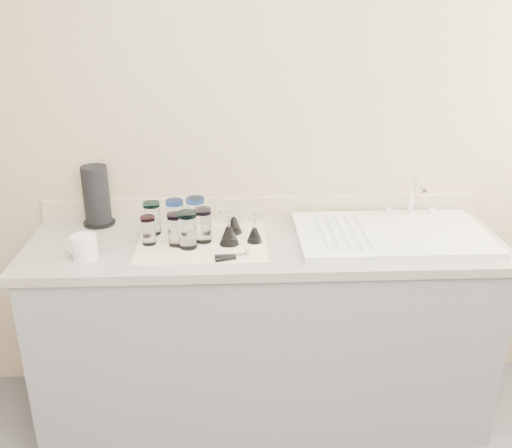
{
  "coord_description": "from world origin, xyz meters",
  "views": [
    {
      "loc": [
        -0.14,
        -1.06,
        1.9
      ],
      "look_at": [
        -0.04,
        1.15,
        1.0
      ],
      "focal_mm": 40.0,
      "sensor_mm": 36.0,
      "label": 1
    }
  ],
  "objects_px": {
    "tumbler_extra": "(188,230)",
    "paper_towel_roll": "(96,196)",
    "tumbler_magenta": "(148,230)",
    "white_mug": "(84,247)",
    "goblet_back_left": "(234,223)",
    "goblet_front_right": "(255,233)",
    "can_opener": "(232,257)",
    "tumbler_teal": "(152,218)",
    "tumbler_blue": "(176,229)",
    "tumbler_purple": "(196,215)",
    "sink_unit": "(391,234)",
    "tumbler_cyan": "(175,216)",
    "tumbler_lavender": "(203,225)",
    "goblet_front_left": "(229,233)"
  },
  "relations": [
    {
      "from": "sink_unit",
      "to": "can_opener",
      "type": "distance_m",
      "value": 0.72
    },
    {
      "from": "tumbler_magenta",
      "to": "tumbler_blue",
      "type": "distance_m",
      "value": 0.12
    },
    {
      "from": "tumbler_extra",
      "to": "paper_towel_roll",
      "type": "relative_size",
      "value": 0.57
    },
    {
      "from": "white_mug",
      "to": "goblet_back_left",
      "type": "bearing_deg",
      "value": 20.35
    },
    {
      "from": "tumbler_magenta",
      "to": "tumbler_blue",
      "type": "bearing_deg",
      "value": -7.65
    },
    {
      "from": "paper_towel_roll",
      "to": "tumbler_magenta",
      "type": "bearing_deg",
      "value": -44.1
    },
    {
      "from": "goblet_back_left",
      "to": "goblet_front_right",
      "type": "height_order",
      "value": "goblet_back_left"
    },
    {
      "from": "tumbler_lavender",
      "to": "paper_towel_roll",
      "type": "relative_size",
      "value": 0.53
    },
    {
      "from": "tumbler_extra",
      "to": "goblet_back_left",
      "type": "height_order",
      "value": "tumbler_extra"
    },
    {
      "from": "tumbler_teal",
      "to": "tumbler_lavender",
      "type": "distance_m",
      "value": 0.25
    },
    {
      "from": "tumbler_extra",
      "to": "goblet_front_left",
      "type": "relative_size",
      "value": 1.03
    },
    {
      "from": "goblet_front_left",
      "to": "can_opener",
      "type": "height_order",
      "value": "goblet_front_left"
    },
    {
      "from": "goblet_back_left",
      "to": "goblet_front_right",
      "type": "distance_m",
      "value": 0.14
    },
    {
      "from": "paper_towel_roll",
      "to": "tumbler_teal",
      "type": "bearing_deg",
      "value": -28.36
    },
    {
      "from": "tumbler_teal",
      "to": "paper_towel_roll",
      "type": "xyz_separation_m",
      "value": [
        -0.27,
        0.14,
        0.05
      ]
    },
    {
      "from": "tumbler_blue",
      "to": "tumbler_extra",
      "type": "relative_size",
      "value": 0.89
    },
    {
      "from": "tumbler_magenta",
      "to": "goblet_back_left",
      "type": "height_order",
      "value": "goblet_back_left"
    },
    {
      "from": "tumbler_purple",
      "to": "tumbler_extra",
      "type": "height_order",
      "value": "tumbler_purple"
    },
    {
      "from": "tumbler_extra",
      "to": "goblet_back_left",
      "type": "relative_size",
      "value": 1.15
    },
    {
      "from": "tumbler_blue",
      "to": "goblet_back_left",
      "type": "distance_m",
      "value": 0.27
    },
    {
      "from": "tumbler_cyan",
      "to": "tumbler_extra",
      "type": "bearing_deg",
      "value": -68.2
    },
    {
      "from": "tumbler_purple",
      "to": "goblet_front_left",
      "type": "height_order",
      "value": "tumbler_purple"
    },
    {
      "from": "goblet_back_left",
      "to": "can_opener",
      "type": "xyz_separation_m",
      "value": [
        -0.01,
        -0.27,
        -0.04
      ]
    },
    {
      "from": "tumbler_teal",
      "to": "tumbler_lavender",
      "type": "relative_size",
      "value": 0.99
    },
    {
      "from": "goblet_back_left",
      "to": "tumbler_lavender",
      "type": "bearing_deg",
      "value": -145.87
    },
    {
      "from": "tumbler_cyan",
      "to": "goblet_front_right",
      "type": "distance_m",
      "value": 0.37
    },
    {
      "from": "tumbler_magenta",
      "to": "paper_towel_roll",
      "type": "bearing_deg",
      "value": 135.9
    },
    {
      "from": "goblet_front_left",
      "to": "paper_towel_roll",
      "type": "height_order",
      "value": "paper_towel_roll"
    },
    {
      "from": "goblet_back_left",
      "to": "white_mug",
      "type": "distance_m",
      "value": 0.65
    },
    {
      "from": "tumbler_magenta",
      "to": "white_mug",
      "type": "distance_m",
      "value": 0.27
    },
    {
      "from": "goblet_front_right",
      "to": "can_opener",
      "type": "relative_size",
      "value": 0.89
    },
    {
      "from": "tumbler_cyan",
      "to": "goblet_back_left",
      "type": "relative_size",
      "value": 1.1
    },
    {
      "from": "goblet_back_left",
      "to": "tumbler_blue",
      "type": "bearing_deg",
      "value": -153.6
    },
    {
      "from": "tumbler_purple",
      "to": "tumbler_magenta",
      "type": "bearing_deg",
      "value": -147.6
    },
    {
      "from": "goblet_back_left",
      "to": "white_mug",
      "type": "xyz_separation_m",
      "value": [
        -0.61,
        -0.22,
        -0.0
      ]
    },
    {
      "from": "tumbler_cyan",
      "to": "tumbler_blue",
      "type": "distance_m",
      "value": 0.14
    },
    {
      "from": "tumbler_teal",
      "to": "tumbler_cyan",
      "type": "distance_m",
      "value": 0.1
    },
    {
      "from": "tumbler_teal",
      "to": "tumbler_lavender",
      "type": "height_order",
      "value": "tumbler_lavender"
    },
    {
      "from": "tumbler_cyan",
      "to": "goblet_back_left",
      "type": "height_order",
      "value": "tumbler_cyan"
    },
    {
      "from": "tumbler_lavender",
      "to": "can_opener",
      "type": "xyz_separation_m",
      "value": [
        0.12,
        -0.18,
        -0.07
      ]
    },
    {
      "from": "tumbler_teal",
      "to": "goblet_front_left",
      "type": "xyz_separation_m",
      "value": [
        0.34,
        -0.13,
        -0.02
      ]
    },
    {
      "from": "tumbler_magenta",
      "to": "tumbler_extra",
      "type": "xyz_separation_m",
      "value": [
        0.17,
        -0.04,
        0.02
      ]
    },
    {
      "from": "tumbler_cyan",
      "to": "sink_unit",
      "type": "bearing_deg",
      "value": -5.45
    },
    {
      "from": "goblet_front_right",
      "to": "goblet_back_left",
      "type": "bearing_deg",
      "value": 130.48
    },
    {
      "from": "tumbler_magenta",
      "to": "sink_unit",
      "type": "bearing_deg",
      "value": 1.61
    },
    {
      "from": "sink_unit",
      "to": "goblet_back_left",
      "type": "height_order",
      "value": "sink_unit"
    },
    {
      "from": "tumbler_teal",
      "to": "tumbler_blue",
      "type": "xyz_separation_m",
      "value": [
        0.11,
        -0.13,
        -0.0
      ]
    },
    {
      "from": "goblet_front_right",
      "to": "paper_towel_roll",
      "type": "relative_size",
      "value": 0.45
    },
    {
      "from": "tumbler_lavender",
      "to": "goblet_back_left",
      "type": "xyz_separation_m",
      "value": [
        0.13,
        0.09,
        -0.03
      ]
    },
    {
      "from": "tumbler_cyan",
      "to": "tumbler_magenta",
      "type": "distance_m",
      "value": 0.16
    }
  ]
}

